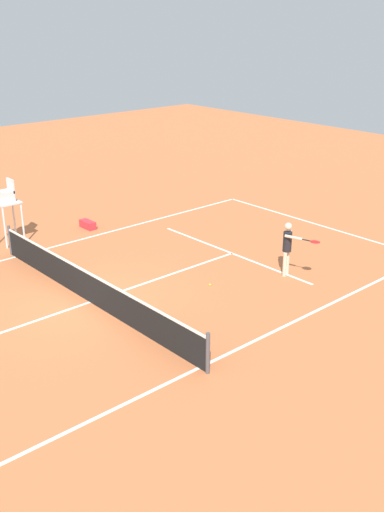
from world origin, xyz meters
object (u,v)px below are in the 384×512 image
at_px(tennis_ball, 210,285).
at_px(equipment_bag, 88,225).
at_px(player_serving, 289,245).
at_px(umpire_chair, 7,201).

xyz_separation_m(tennis_ball, equipment_bag, (7.20, -0.13, 0.12)).
relative_size(player_serving, umpire_chair, 0.74).
bearing_deg(equipment_bag, umpire_chair, 82.42).
height_order(tennis_ball, equipment_bag, equipment_bag).
bearing_deg(player_serving, tennis_ball, -38.55).
distance_m(tennis_ball, umpire_chair, 8.28).
xyz_separation_m(player_serving, tennis_ball, (1.06, 2.41, -1.04)).
height_order(player_serving, equipment_bag, player_serving).
bearing_deg(equipment_bag, tennis_ball, 178.99).
distance_m(tennis_ball, equipment_bag, 7.20).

